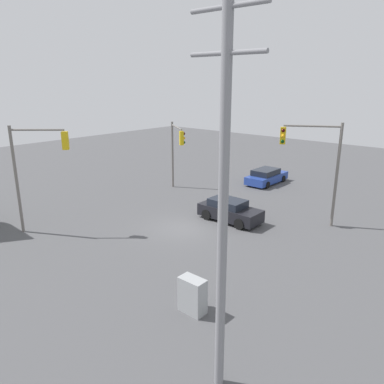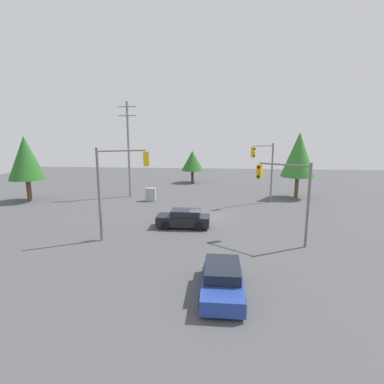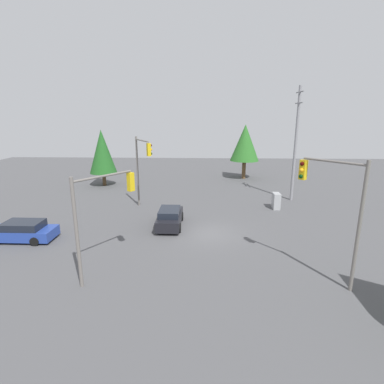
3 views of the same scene
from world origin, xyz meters
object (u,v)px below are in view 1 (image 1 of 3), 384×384
Objects in this scene: sedan_blue at (266,176)px; electrical_cabinet at (192,295)px; sedan_dark at (230,211)px; traffic_signal_cross at (316,157)px; traffic_signal_main at (176,146)px; traffic_signal_aux at (35,161)px.

electrical_cabinet reaches higher than sedan_blue.
electrical_cabinet is at bearing 27.56° from sedan_dark.
electrical_cabinet is (-0.59, 12.28, -3.74)m from traffic_signal_cross.
electrical_cabinet is at bearing -9.92° from traffic_signal_main.
traffic_signal_cross reaches higher than sedan_dark.
traffic_signal_main is at bearing -120.69° from sedan_blue.
sedan_blue is at bearing 35.03° from traffic_signal_aux.
sedan_blue is at bearing -73.20° from traffic_signal_cross.
sedan_blue is 9.08m from traffic_signal_main.
traffic_signal_cross is 4.43× the size of electrical_cabinet.
traffic_signal_aux is (7.61, 9.10, 3.71)m from sedan_dark.
traffic_signal_aux is at bearing -56.51° from traffic_signal_main.
traffic_signal_aux reaches higher than traffic_signal_main.
sedan_blue is at bearing -67.70° from electrical_cabinet.
sedan_blue is 10.90m from traffic_signal_cross.
traffic_signal_aux is at bearing -39.90° from sedan_dark.
sedan_dark is 8.48m from traffic_signal_main.
sedan_dark is at bearing 14.50° from traffic_signal_main.
traffic_signal_cross is 1.01× the size of traffic_signal_aux.
electrical_cabinet is at bearing -42.79° from traffic_signal_aux.
traffic_signal_main is 0.86× the size of traffic_signal_cross.
traffic_signal_aux is (0.23, 11.80, 0.51)m from traffic_signal_main.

